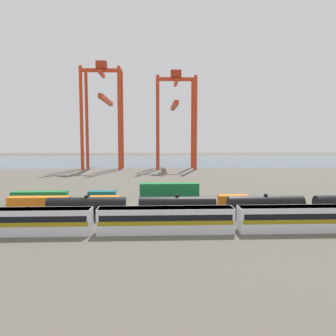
{
  "coord_description": "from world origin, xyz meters",
  "views": [
    {
      "loc": [
        6.36,
        -70.33,
        14.49
      ],
      "look_at": [
        10.64,
        29.92,
        5.3
      ],
      "focal_mm": 35.36,
      "sensor_mm": 36.0,
      "label": 1
    }
  ],
  "objects_px": {
    "shipping_container_2": "(105,202)",
    "shipping_container_8": "(40,197)",
    "shipping_container_3": "(169,202)",
    "shipping_container_10": "(164,196)",
    "freight_tank_row": "(265,206)",
    "gantry_crane_central": "(176,111)",
    "gantry_crane_west": "(103,106)",
    "passenger_train": "(166,219)"
  },
  "relations": [
    {
      "from": "shipping_container_3",
      "to": "gantry_crane_west",
      "type": "bearing_deg",
      "value": 106.36
    },
    {
      "from": "passenger_train",
      "to": "shipping_container_2",
      "type": "bearing_deg",
      "value": 123.88
    },
    {
      "from": "shipping_container_10",
      "to": "shipping_container_8",
      "type": "bearing_deg",
      "value": 180.0
    },
    {
      "from": "passenger_train",
      "to": "shipping_container_10",
      "type": "height_order",
      "value": "passenger_train"
    },
    {
      "from": "gantry_crane_west",
      "to": "freight_tank_row",
      "type": "bearing_deg",
      "value": -66.24
    },
    {
      "from": "passenger_train",
      "to": "shipping_container_8",
      "type": "height_order",
      "value": "passenger_train"
    },
    {
      "from": "passenger_train",
      "to": "shipping_container_3",
      "type": "xyz_separation_m",
      "value": [
        1.37,
        17.69,
        -0.84
      ]
    },
    {
      "from": "shipping_container_10",
      "to": "gantry_crane_central",
      "type": "distance_m",
      "value": 88.64
    },
    {
      "from": "shipping_container_10",
      "to": "gantry_crane_central",
      "type": "height_order",
      "value": "gantry_crane_central"
    },
    {
      "from": "shipping_container_2",
      "to": "shipping_container_8",
      "type": "relative_size",
      "value": 0.5
    },
    {
      "from": "shipping_container_2",
      "to": "shipping_container_3",
      "type": "distance_m",
      "value": 13.24
    },
    {
      "from": "shipping_container_3",
      "to": "shipping_container_10",
      "type": "relative_size",
      "value": 2.0
    },
    {
      "from": "shipping_container_3",
      "to": "shipping_container_10",
      "type": "distance_m",
      "value": 6.76
    },
    {
      "from": "freight_tank_row",
      "to": "shipping_container_8",
      "type": "bearing_deg",
      "value": 161.62
    },
    {
      "from": "freight_tank_row",
      "to": "gantry_crane_west",
      "type": "xyz_separation_m",
      "value": [
        -44.09,
        100.15,
        27.37
      ]
    },
    {
      "from": "shipping_container_2",
      "to": "shipping_container_3",
      "type": "height_order",
      "value": "same"
    },
    {
      "from": "shipping_container_8",
      "to": "gantry_crane_central",
      "type": "height_order",
      "value": "gantry_crane_central"
    },
    {
      "from": "shipping_container_8",
      "to": "shipping_container_3",
      "type": "bearing_deg",
      "value": -13.15
    },
    {
      "from": "shipping_container_8",
      "to": "shipping_container_10",
      "type": "relative_size",
      "value": 2.0
    },
    {
      "from": "freight_tank_row",
      "to": "shipping_container_2",
      "type": "xyz_separation_m",
      "value": [
        -30.43,
        8.53,
        -0.72
      ]
    },
    {
      "from": "shipping_container_10",
      "to": "freight_tank_row",
      "type": "bearing_deg",
      "value": -39.91
    },
    {
      "from": "passenger_train",
      "to": "shipping_container_2",
      "type": "height_order",
      "value": "passenger_train"
    },
    {
      "from": "shipping_container_3",
      "to": "shipping_container_8",
      "type": "xyz_separation_m",
      "value": [
        -28.6,
        6.68,
        0.0
      ]
    },
    {
      "from": "passenger_train",
      "to": "gantry_crane_central",
      "type": "height_order",
      "value": "gantry_crane_central"
    },
    {
      "from": "passenger_train",
      "to": "gantry_crane_central",
      "type": "xyz_separation_m",
      "value": [
        8.56,
        108.74,
        25.05
      ]
    },
    {
      "from": "shipping_container_2",
      "to": "shipping_container_10",
      "type": "height_order",
      "value": "same"
    },
    {
      "from": "shipping_container_10",
      "to": "gantry_crane_west",
      "type": "xyz_separation_m",
      "value": [
        -25.9,
        84.94,
        28.09
      ]
    },
    {
      "from": "shipping_container_10",
      "to": "shipping_container_2",
      "type": "bearing_deg",
      "value": -151.38
    },
    {
      "from": "passenger_train",
      "to": "gantry_crane_central",
      "type": "relative_size",
      "value": 1.4
    },
    {
      "from": "shipping_container_2",
      "to": "passenger_train",
      "type": "bearing_deg",
      "value": -56.12
    },
    {
      "from": "passenger_train",
      "to": "shipping_container_10",
      "type": "relative_size",
      "value": 10.57
    },
    {
      "from": "freight_tank_row",
      "to": "shipping_container_10",
      "type": "height_order",
      "value": "freight_tank_row"
    },
    {
      "from": "shipping_container_2",
      "to": "shipping_container_8",
      "type": "height_order",
      "value": "same"
    },
    {
      "from": "freight_tank_row",
      "to": "gantry_crane_central",
      "type": "distance_m",
      "value": 103.21
    },
    {
      "from": "freight_tank_row",
      "to": "gantry_crane_west",
      "type": "height_order",
      "value": "gantry_crane_west"
    },
    {
      "from": "shipping_container_3",
      "to": "gantry_crane_central",
      "type": "bearing_deg",
      "value": 85.48
    },
    {
      "from": "passenger_train",
      "to": "shipping_container_3",
      "type": "height_order",
      "value": "passenger_train"
    },
    {
      "from": "shipping_container_3",
      "to": "shipping_container_8",
      "type": "bearing_deg",
      "value": 166.85
    },
    {
      "from": "freight_tank_row",
      "to": "shipping_container_3",
      "type": "relative_size",
      "value": 6.49
    },
    {
      "from": "freight_tank_row",
      "to": "gantry_crane_west",
      "type": "relative_size",
      "value": 1.59
    },
    {
      "from": "passenger_train",
      "to": "gantry_crane_west",
      "type": "bearing_deg",
      "value": 103.15
    },
    {
      "from": "gantry_crane_central",
      "to": "gantry_crane_west",
      "type": "bearing_deg",
      "value": 179.05
    }
  ]
}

